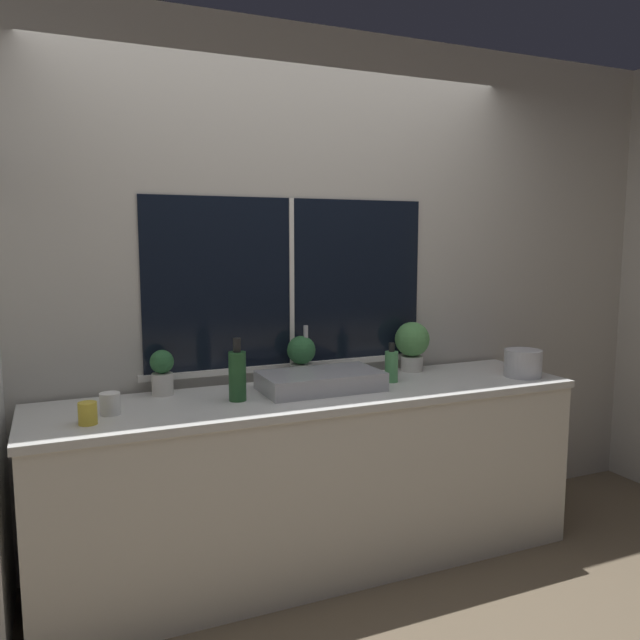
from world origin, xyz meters
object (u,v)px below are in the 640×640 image
at_px(mug_yellow, 88,413).
at_px(kettle, 523,362).
at_px(potted_plant_center, 301,357).
at_px(mug_white, 110,404).
at_px(sink, 320,380).
at_px(soap_bottle, 391,366).
at_px(potted_plant_right, 412,343).
at_px(mug_red, 514,361).
at_px(bottle_tall, 237,375).
at_px(potted_plant_left, 162,371).

xyz_separation_m(mug_yellow, kettle, (2.20, -0.00, 0.03)).
xyz_separation_m(potted_plant_center, mug_white, (-0.97, -0.25, -0.08)).
relative_size(sink, soap_bottle, 2.86).
relative_size(potted_plant_center, mug_yellow, 2.65).
xyz_separation_m(potted_plant_right, mug_red, (0.55, -0.20, -0.11)).
bearing_deg(bottle_tall, potted_plant_center, 30.70).
xyz_separation_m(potted_plant_right, kettle, (0.47, -0.36, -0.08)).
bearing_deg(mug_red, soap_bottle, 179.65).
bearing_deg(kettle, bottle_tall, 175.56).
height_order(sink, potted_plant_right, sink).
xyz_separation_m(sink, potted_plant_left, (-0.73, 0.20, 0.07)).
relative_size(potted_plant_center, potted_plant_right, 0.87).
xyz_separation_m(sink, mug_yellow, (-1.08, -0.16, -0.00)).
xyz_separation_m(sink, kettle, (1.12, -0.16, 0.03)).
bearing_deg(soap_bottle, mug_yellow, -173.51).
bearing_deg(mug_red, potted_plant_right, 160.06).
relative_size(potted_plant_right, mug_yellow, 3.05).
bearing_deg(potted_plant_left, bottle_tall, -39.32).
bearing_deg(mug_red, kettle, -116.33).
height_order(potted_plant_right, mug_yellow, potted_plant_right).
bearing_deg(kettle, sink, 171.83).
bearing_deg(mug_red, potted_plant_center, 170.68).
height_order(potted_plant_center, mug_yellow, potted_plant_center).
bearing_deg(mug_red, mug_yellow, -175.88).
bearing_deg(sink, potted_plant_left, 164.37).
relative_size(sink, kettle, 2.95).
bearing_deg(soap_bottle, potted_plant_left, 170.23).
distance_m(potted_plant_left, mug_red, 1.94).
bearing_deg(mug_white, sink, 2.70).
xyz_separation_m(soap_bottle, mug_white, (-1.39, -0.06, -0.04)).
bearing_deg(potted_plant_center, mug_red, -9.32).
xyz_separation_m(bottle_tall, mug_yellow, (-0.65, -0.12, -0.08)).
relative_size(soap_bottle, mug_red, 2.03).
relative_size(potted_plant_right, bottle_tall, 0.95).
height_order(bottle_tall, mug_red, bottle_tall).
bearing_deg(soap_bottle, kettle, -13.35).
relative_size(potted_plant_left, kettle, 1.09).
relative_size(potted_plant_left, mug_red, 2.14).
bearing_deg(potted_plant_center, potted_plant_right, 0.00).
bearing_deg(potted_plant_left, potted_plant_center, -0.00).
bearing_deg(mug_red, mug_white, -178.67).
bearing_deg(mug_yellow, potted_plant_right, 11.89).
distance_m(sink, potted_plant_center, 0.22).
height_order(bottle_tall, mug_yellow, bottle_tall).
relative_size(potted_plant_center, mug_red, 2.37).
bearing_deg(potted_plant_left, mug_white, -135.94).
relative_size(mug_yellow, mug_red, 0.90).
bearing_deg(mug_white, bottle_tall, 0.66).
height_order(sink, mug_yellow, sink).
distance_m(potted_plant_center, soap_bottle, 0.47).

